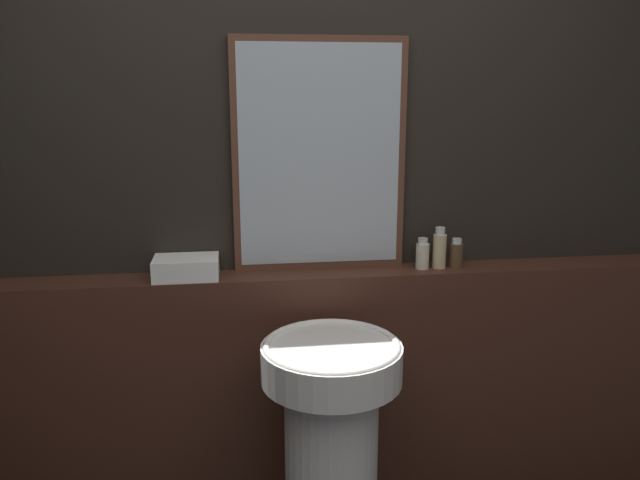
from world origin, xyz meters
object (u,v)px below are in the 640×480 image
Objects in this scene: mirror at (320,156)px; shampoo_bottle at (422,254)px; pedestal_sink at (332,441)px; conditioner_bottle at (440,249)px; lotion_bottle at (456,254)px; towel_stack at (186,267)px.

mirror is 0.55m from shampoo_bottle.
conditioner_bottle reaches higher than pedestal_sink.
mirror is 7.57× the size of lotion_bottle.
lotion_bottle is (1.03, -0.00, 0.01)m from towel_stack.
conditioner_bottle reaches higher than lotion_bottle.
mirror is at bearing 172.73° from lotion_bottle.
lotion_bottle is at bearing 34.53° from pedestal_sink.
pedestal_sink is at bearing -92.51° from mirror.
towel_stack is at bearing 142.16° from pedestal_sink.
pedestal_sink is at bearing -141.83° from conditioner_bottle.
mirror is 5.37× the size of conditioner_bottle.
conditioner_bottle is 1.41× the size of lotion_bottle.
towel_stack is (-0.50, -0.07, -0.39)m from mirror.
lotion_bottle reaches higher than pedestal_sink.
shampoo_bottle is at bearing -180.00° from conditioner_bottle.
lotion_bottle is at bearing -0.00° from conditioner_bottle.
lotion_bottle is (0.07, -0.00, -0.02)m from conditioner_bottle.
shampoo_bottle is at bearing 180.00° from lotion_bottle.
lotion_bottle reaches higher than towel_stack.
towel_stack is 0.96m from conditioner_bottle.
towel_stack reaches higher than pedestal_sink.
pedestal_sink is 3.58× the size of towel_stack.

